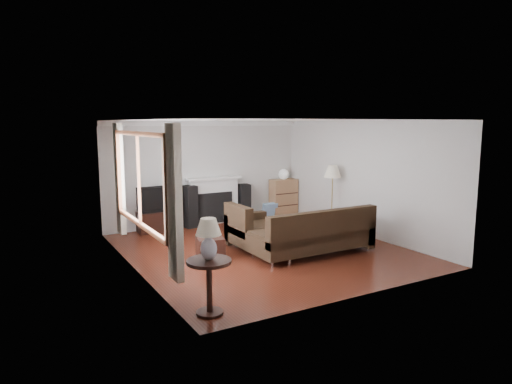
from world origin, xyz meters
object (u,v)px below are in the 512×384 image
tv_stand (159,221)px  floor_lamp (332,198)px  sectional_sofa (312,232)px  side_table (209,287)px  bookshelf (283,198)px  coffee_table (272,230)px

tv_stand → floor_lamp: bearing=-27.5°
sectional_sofa → side_table: 3.20m
sectional_sofa → side_table: bearing=-151.0°
tv_stand → sectional_sofa: size_ratio=0.36×
tv_stand → bookshelf: bookshelf is taller
sectional_sofa → coffee_table: bearing=95.1°
sectional_sofa → bookshelf: bearing=65.5°
tv_stand → sectional_sofa: bearing=-58.8°
coffee_table → floor_lamp: floor_lamp is taller
bookshelf → sectional_sofa: bookshelf is taller
bookshelf → floor_lamp: bearing=-86.7°
tv_stand → sectional_sofa: 3.74m
floor_lamp → side_table: size_ratio=2.06×
floor_lamp → side_table: floor_lamp is taller
floor_lamp → coffee_table: bearing=-176.1°
sectional_sofa → floor_lamp: bearing=40.9°
sectional_sofa → floor_lamp: floor_lamp is taller
bookshelf → coffee_table: bearing=-128.7°
tv_stand → floor_lamp: floor_lamp is taller
tv_stand → sectional_sofa: (1.94, -3.20, 0.18)m
tv_stand → side_table: side_table is taller
sectional_sofa → side_table: size_ratio=3.55×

